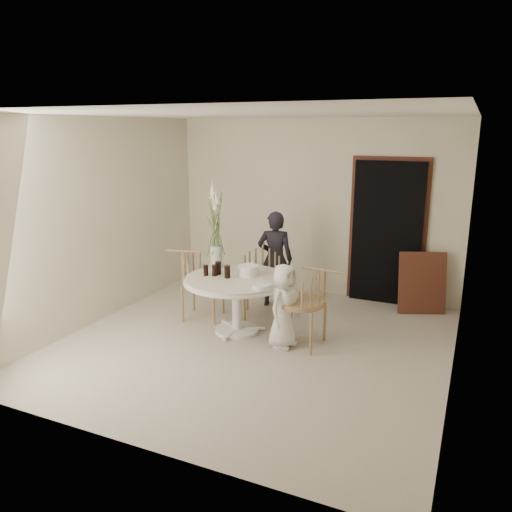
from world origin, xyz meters
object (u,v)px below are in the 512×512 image
at_px(chair_right, 312,296).
at_px(flower_vase, 216,229).
at_px(chair_far, 262,271).
at_px(birthday_cake, 248,270).
at_px(table, 237,286).
at_px(chair_left, 193,274).
at_px(boy, 284,306).
at_px(girl, 275,259).

bearing_deg(chair_right, flower_vase, -99.61).
xyz_separation_m(chair_far, flower_vase, (-0.47, -0.46, 0.64)).
height_order(chair_far, birthday_cake, chair_far).
relative_size(table, flower_vase, 1.14).
relative_size(chair_left, flower_vase, 0.82).
distance_m(table, birthday_cake, 0.25).
bearing_deg(boy, chair_left, 86.08).
bearing_deg(girl, flower_vase, 43.43).
relative_size(girl, flower_vase, 1.20).
bearing_deg(flower_vase, chair_right, -13.45).
height_order(chair_right, boy, boy).
bearing_deg(birthday_cake, chair_left, 174.94).
height_order(chair_right, birthday_cake, chair_right).
bearing_deg(chair_far, flower_vase, -155.84).
xyz_separation_m(chair_far, birthday_cake, (0.08, -0.62, 0.18)).
relative_size(table, boy, 1.30).
xyz_separation_m(table, flower_vase, (-0.45, 0.31, 0.63)).
xyz_separation_m(girl, flower_vase, (-0.52, -0.80, 0.55)).
relative_size(chair_right, birthday_cake, 3.73).
relative_size(table, birthday_cake, 5.01).
bearing_deg(chair_left, boy, -116.63).
xyz_separation_m(chair_far, boy, (0.69, -0.94, -0.10)).
distance_m(chair_far, chair_left, 0.96).
height_order(chair_far, boy, boy).
xyz_separation_m(table, birthday_cake, (0.09, 0.15, 0.18)).
bearing_deg(boy, girl, 37.27).
distance_m(chair_far, birthday_cake, 0.65).
bearing_deg(girl, birthday_cake, 77.76).
xyz_separation_m(girl, boy, (0.63, -1.28, -0.19)).
distance_m(chair_right, flower_vase, 1.62).
height_order(chair_far, flower_vase, flower_vase).
bearing_deg(table, boy, -13.33).
relative_size(chair_far, girl, 0.67).
distance_m(girl, flower_vase, 1.10).
distance_m(chair_right, chair_left, 1.80).
distance_m(chair_far, girl, 0.36).
bearing_deg(table, chair_far, 88.80).
bearing_deg(chair_far, chair_right, -59.22).
distance_m(table, chair_far, 0.77).
bearing_deg(flower_vase, girl, 56.92).
bearing_deg(boy, flower_vase, 78.52).
bearing_deg(girl, table, 72.91).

